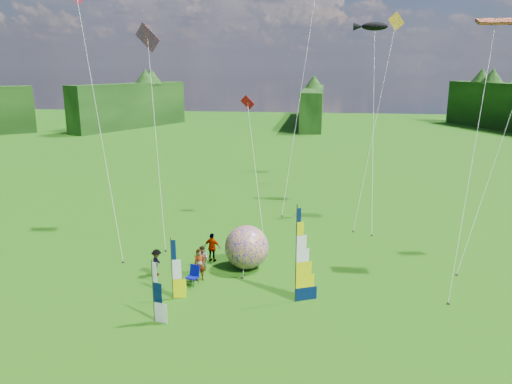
# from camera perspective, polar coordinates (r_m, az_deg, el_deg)

# --- Properties ---
(ground) EXTENTS (220.00, 220.00, 0.00)m
(ground) POSITION_cam_1_polar(r_m,az_deg,el_deg) (24.45, 1.10, -15.03)
(ground) COLOR #2D6A0E
(ground) RESTS_ON ground
(treeline_ring) EXTENTS (210.00, 210.00, 8.00)m
(treeline_ring) POSITION_cam_1_polar(r_m,az_deg,el_deg) (22.76, 1.14, -6.22)
(treeline_ring) COLOR #245516
(treeline_ring) RESTS_ON ground
(feather_banner_main) EXTENTS (1.29, 0.65, 5.08)m
(feather_banner_main) POSITION_cam_1_polar(r_m,az_deg,el_deg) (25.68, 4.60, -7.31)
(feather_banner_main) COLOR #05153C
(feather_banner_main) RESTS_ON ground
(side_banner_left) EXTENTS (0.91, 0.31, 3.27)m
(side_banner_left) POSITION_cam_1_polar(r_m,az_deg,el_deg) (26.66, -9.59, -8.74)
(side_banner_left) COLOR #D2DC00
(side_banner_left) RESTS_ON ground
(side_banner_far) EXTENTS (0.91, 0.33, 3.06)m
(side_banner_far) POSITION_cam_1_polar(r_m,az_deg,el_deg) (24.63, -11.67, -11.13)
(side_banner_far) COLOR white
(side_banner_far) RESTS_ON ground
(bol_inflatable) EXTENTS (3.39, 3.39, 2.65)m
(bol_inflatable) POSITION_cam_1_polar(r_m,az_deg,el_deg) (30.25, -1.07, -6.32)
(bol_inflatable) COLOR #120A9E
(bol_inflatable) RESTS_ON ground
(spectator_a) EXTENTS (0.81, 0.71, 1.87)m
(spectator_a) POSITION_cam_1_polar(r_m,az_deg,el_deg) (28.89, -6.45, -8.27)
(spectator_a) COLOR #66594C
(spectator_a) RESTS_ON ground
(spectator_b) EXTENTS (0.81, 0.62, 1.50)m
(spectator_b) POSITION_cam_1_polar(r_m,az_deg,el_deg) (30.27, -6.12, -7.56)
(spectator_b) COLOR #66594C
(spectator_b) RESTS_ON ground
(spectator_c) EXTENTS (0.48, 1.06, 1.59)m
(spectator_c) POSITION_cam_1_polar(r_m,az_deg,el_deg) (29.96, -11.27, -7.90)
(spectator_c) COLOR #66594C
(spectator_c) RESTS_ON ground
(spectator_d) EXTENTS (1.16, 0.67, 1.86)m
(spectator_d) POSITION_cam_1_polar(r_m,az_deg,el_deg) (31.44, -5.02, -6.34)
(spectator_d) COLOR #66594C
(spectator_d) RESTS_ON ground
(camp_chair) EXTENTS (0.83, 0.83, 1.14)m
(camp_chair) POSITION_cam_1_polar(r_m,az_deg,el_deg) (28.41, -7.29, -9.50)
(camp_chair) COLOR #040866
(camp_chair) RESTS_ON ground
(kite_whale) EXTENTS (7.64, 16.56, 16.83)m
(kite_whale) POSITION_cam_1_polar(r_m,az_deg,el_deg) (41.96, 13.33, 9.05)
(kite_whale) COLOR black
(kite_whale) RESTS_ON ground
(kite_rainbow_delta) EXTENTS (9.46, 11.89, 15.74)m
(kite_rainbow_delta) POSITION_cam_1_polar(r_m,az_deg,el_deg) (35.51, -11.41, 7.38)
(kite_rainbow_delta) COLOR red
(kite_rainbow_delta) RESTS_ON ground
(kite_parafoil) EXTENTS (8.78, 12.58, 16.53)m
(kite_parafoil) POSITION_cam_1_polar(r_m,az_deg,el_deg) (29.75, 23.79, 5.92)
(kite_parafoil) COLOR #D95129
(kite_parafoil) RESTS_ON ground
(small_kite_red) EXTENTS (7.15, 11.17, 10.02)m
(small_kite_red) POSITION_cam_1_polar(r_m,az_deg,el_deg) (38.68, -0.13, 3.92)
(small_kite_red) COLOR red
(small_kite_red) RESTS_ON ground
(small_kite_orange) EXTENTS (8.28, 10.38, 16.50)m
(small_kite_orange) POSITION_cam_1_polar(r_m,az_deg,el_deg) (39.34, 13.52, 8.47)
(small_kite_orange) COLOR gold
(small_kite_orange) RESTS_ON ground
(small_kite_yellow) EXTENTS (9.58, 10.84, 14.38)m
(small_kite_yellow) POSITION_cam_1_polar(r_m,az_deg,el_deg) (33.83, 25.88, 4.73)
(small_kite_yellow) COLOR yellow
(small_kite_yellow) RESTS_ON ground
(small_kite_pink) EXTENTS (7.93, 8.72, 17.62)m
(small_kite_pink) POSITION_cam_1_polar(r_m,az_deg,el_deg) (33.68, -17.56, 8.24)
(small_kite_pink) COLOR #FB2666
(small_kite_pink) RESTS_ON ground
(small_kite_green) EXTENTS (9.12, 13.73, 20.72)m
(small_kite_green) POSITION_cam_1_polar(r_m,az_deg,el_deg) (44.32, 5.18, 12.15)
(small_kite_green) COLOR green
(small_kite_green) RESTS_ON ground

